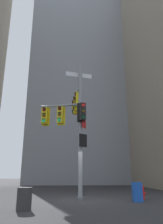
{
  "coord_description": "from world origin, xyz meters",
  "views": [
    {
      "loc": [
        -0.84,
        -11.9,
        1.3
      ],
      "look_at": [
        0.06,
        -0.08,
        4.78
      ],
      "focal_mm": 34.11,
      "sensor_mm": 36.0,
      "label": 1
    }
  ],
  "objects_px": {
    "newspaper_box": "(137,192)",
    "trash_bin": "(24,199)",
    "fire_hydrant": "(142,192)",
    "signal_pole_assembly": "(74,114)"
  },
  "relations": [
    {
      "from": "fire_hydrant",
      "to": "newspaper_box",
      "type": "distance_m",
      "value": 1.2
    },
    {
      "from": "signal_pole_assembly",
      "to": "trash_bin",
      "type": "relative_size",
      "value": 9.78
    },
    {
      "from": "newspaper_box",
      "to": "fire_hydrant",
      "type": "bearing_deg",
      "value": 58.81
    },
    {
      "from": "trash_bin",
      "to": "newspaper_box",
      "type": "bearing_deg",
      "value": 23.75
    },
    {
      "from": "fire_hydrant",
      "to": "trash_bin",
      "type": "distance_m",
      "value": 6.62
    },
    {
      "from": "newspaper_box",
      "to": "trash_bin",
      "type": "height_order",
      "value": "newspaper_box"
    },
    {
      "from": "signal_pole_assembly",
      "to": "trash_bin",
      "type": "distance_m",
      "value": 6.16
    },
    {
      "from": "signal_pole_assembly",
      "to": "newspaper_box",
      "type": "distance_m",
      "value": 5.61
    },
    {
      "from": "signal_pole_assembly",
      "to": "newspaper_box",
      "type": "bearing_deg",
      "value": -26.0
    },
    {
      "from": "signal_pole_assembly",
      "to": "trash_bin",
      "type": "bearing_deg",
      "value": -117.41
    }
  ]
}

